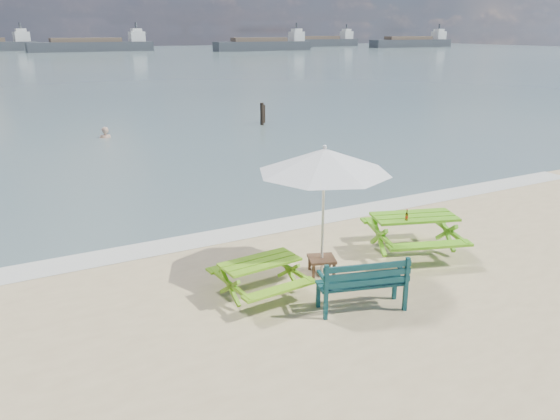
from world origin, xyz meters
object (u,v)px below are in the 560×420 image
patio_umbrella (324,161)px  side_table (322,265)px  picnic_table_left (260,279)px  swimmer (106,146)px  park_bench (361,293)px  beer_bottle (407,217)px  picnic_table_right (413,235)px

patio_umbrella → side_table: bearing=0.0°
picnic_table_left → swimmer: 17.08m
side_table → patio_umbrella: bearing=0.0°
park_bench → beer_bottle: size_ratio=6.89×
picnic_table_left → patio_umbrella: (1.49, 0.27, 1.96)m
patio_umbrella → park_bench: bearing=-96.6°
park_bench → beer_bottle: beer_bottle is taller
swimmer → picnic_table_left: bearing=-92.3°
picnic_table_left → picnic_table_right: bearing=3.8°
patio_umbrella → beer_bottle: bearing=-5.0°
patio_umbrella → swimmer: bearing=92.8°
picnic_table_right → park_bench: park_bench is taller
patio_umbrella → swimmer: patio_umbrella is taller
picnic_table_left → patio_umbrella: 2.48m
picnic_table_left → beer_bottle: 3.49m
beer_bottle → side_table: bearing=175.0°
picnic_table_left → park_bench: (1.31, -1.28, -0.04)m
picnic_table_left → swimmer: size_ratio=0.97×
park_bench → side_table: size_ratio=2.45×
side_table → beer_bottle: size_ratio=2.81×
park_bench → side_table: (0.18, 1.55, -0.12)m
side_table → beer_bottle: 2.10m
beer_bottle → swimmer: bearing=99.3°
picnic_table_left → side_table: size_ratio=2.58×
picnic_table_right → patio_umbrella: 2.98m
picnic_table_right → beer_bottle: size_ratio=10.38×
swimmer → side_table: bearing=-87.2°
picnic_table_right → patio_umbrella: bearing=179.6°
beer_bottle → swimmer: 17.22m
side_table → swimmer: (-0.81, 16.78, -0.56)m
picnic_table_left → patio_umbrella: patio_umbrella is taller
picnic_table_right → beer_bottle: beer_bottle is taller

